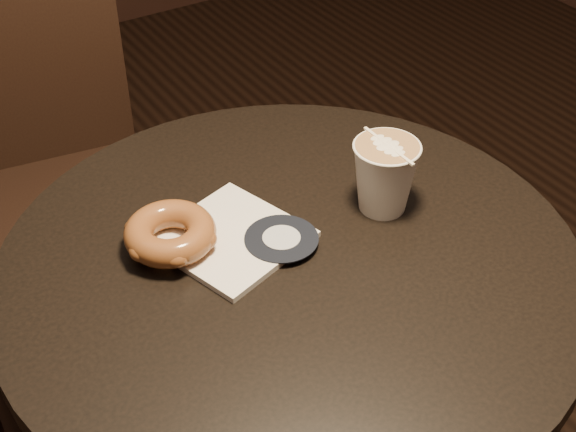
{
  "coord_description": "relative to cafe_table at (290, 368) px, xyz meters",
  "views": [
    {
      "loc": [
        -0.38,
        -0.6,
        1.38
      ],
      "look_at": [
        0.01,
        0.03,
        0.79
      ],
      "focal_mm": 50.0,
      "sensor_mm": 36.0,
      "label": 1
    }
  ],
  "objects": [
    {
      "name": "cafe_table",
      "position": [
        0.0,
        0.0,
        0.0
      ],
      "size": [
        0.7,
        0.7,
        0.75
      ],
      "color": "black",
      "rests_on": "ground"
    },
    {
      "name": "pastry_bag",
      "position": [
        -0.05,
        0.06,
        0.2
      ],
      "size": [
        0.19,
        0.19,
        0.01
      ],
      "primitive_type": "cube",
      "rotation": [
        0.0,
        0.0,
        0.3
      ],
      "color": "white",
      "rests_on": "cafe_table"
    },
    {
      "name": "latte_cup",
      "position": [
        0.15,
        0.02,
        0.25
      ],
      "size": [
        0.08,
        0.08,
        0.09
      ],
      "primitive_type": null,
      "color": "silver",
      "rests_on": "cafe_table"
    },
    {
      "name": "doughnut",
      "position": [
        -0.11,
        0.09,
        0.23
      ],
      "size": [
        0.11,
        0.11,
        0.04
      ],
      "primitive_type": "torus",
      "color": "brown",
      "rests_on": "pastry_bag"
    },
    {
      "name": "chair",
      "position": [
        -0.15,
        0.66,
        0.05
      ],
      "size": [
        0.48,
        0.48,
        1.08
      ],
      "rotation": [
        0.0,
        0.0,
        -0.14
      ],
      "color": "black",
      "rests_on": "ground"
    }
  ]
}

